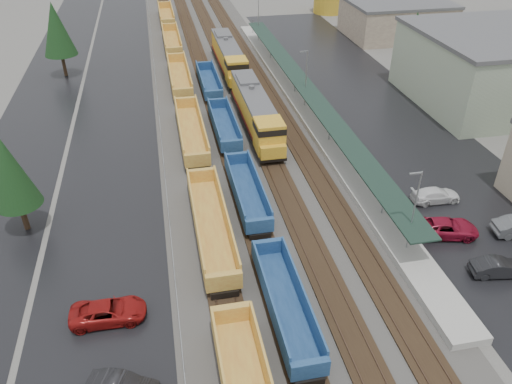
% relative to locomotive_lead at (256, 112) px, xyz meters
% --- Properties ---
extents(ballast_strip, '(20.00, 160.00, 0.08)m').
position_rel_locomotive_lead_xyz_m(ballast_strip, '(-2.00, 14.59, -2.38)').
color(ballast_strip, '#302D2B').
rests_on(ballast_strip, ground).
extents(trackbed, '(14.60, 160.00, 0.22)m').
position_rel_locomotive_lead_xyz_m(trackbed, '(-2.00, 14.59, -2.26)').
color(trackbed, black).
rests_on(trackbed, ground).
extents(west_parking_lot, '(10.00, 160.00, 0.02)m').
position_rel_locomotive_lead_xyz_m(west_parking_lot, '(-17.00, 14.59, -2.41)').
color(west_parking_lot, black).
rests_on(west_parking_lot, ground).
extents(west_road, '(9.00, 160.00, 0.02)m').
position_rel_locomotive_lead_xyz_m(west_road, '(-27.00, 14.59, -2.41)').
color(west_road, black).
rests_on(west_road, ground).
extents(east_commuter_lot, '(16.00, 100.00, 0.02)m').
position_rel_locomotive_lead_xyz_m(east_commuter_lot, '(17.00, 4.59, -2.41)').
color(east_commuter_lot, black).
rests_on(east_commuter_lot, ground).
extents(station_platform, '(3.00, 80.00, 8.00)m').
position_rel_locomotive_lead_xyz_m(station_platform, '(7.50, 4.60, -1.69)').
color(station_platform, '#9E9B93').
rests_on(station_platform, ground).
extents(chainlink_fence, '(0.08, 160.04, 2.02)m').
position_rel_locomotive_lead_xyz_m(chainlink_fence, '(-11.50, 13.03, -0.81)').
color(chainlink_fence, gray).
rests_on(chainlink_fence, ground).
extents(tree_west_near, '(3.96, 3.96, 9.00)m').
position_rel_locomotive_lead_xyz_m(tree_west_near, '(-24.00, -15.41, 3.40)').
color(tree_west_near, '#332316').
rests_on(tree_west_near, ground).
extents(tree_west_far, '(4.84, 4.84, 11.00)m').
position_rel_locomotive_lead_xyz_m(tree_west_far, '(-25.00, 24.59, 4.70)').
color(tree_west_far, '#332316').
rests_on(tree_west_far, ground).
extents(tree_east, '(4.40, 4.40, 10.00)m').
position_rel_locomotive_lead_xyz_m(tree_east, '(26.00, 12.59, 4.05)').
color(tree_east, '#332316').
rests_on(tree_east, ground).
extents(locomotive_lead, '(3.05, 20.09, 4.55)m').
position_rel_locomotive_lead_xyz_m(locomotive_lead, '(0.00, 0.00, 0.00)').
color(locomotive_lead, black).
rests_on(locomotive_lead, ground).
extents(locomotive_trail, '(3.05, 20.09, 4.55)m').
position_rel_locomotive_lead_xyz_m(locomotive_trail, '(0.00, 21.00, 0.00)').
color(locomotive_trail, black).
rests_on(locomotive_trail, ground).
extents(well_string_yellow, '(2.79, 126.94, 2.48)m').
position_rel_locomotive_lead_xyz_m(well_string_yellow, '(-8.00, -1.26, -1.20)').
color(well_string_yellow, '#C07E35').
rests_on(well_string_yellow, ground).
extents(well_string_blue, '(2.53, 86.60, 2.24)m').
position_rel_locomotive_lead_xyz_m(well_string_blue, '(-4.00, -22.53, -1.30)').
color(well_string_blue, navy).
rests_on(well_string_blue, ground).
extents(parked_car_west_c, '(2.55, 5.36, 1.48)m').
position_rel_locomotive_lead_xyz_m(parked_car_west_c, '(-16.37, -27.87, -1.68)').
color(parked_car_west_c, maroon).
rests_on(parked_car_west_c, ground).
extents(parked_car_east_a, '(2.19, 4.57, 1.44)m').
position_rel_locomotive_lead_xyz_m(parked_car_east_a, '(13.49, -29.21, -1.70)').
color(parked_car_east_a, black).
rests_on(parked_car_east_a, ground).
extents(parked_car_east_b, '(3.67, 5.94, 1.54)m').
position_rel_locomotive_lead_xyz_m(parked_car_east_b, '(12.04, -23.72, -1.65)').
color(parked_car_east_b, maroon).
rests_on(parked_car_east_b, ground).
extents(parked_car_east_c, '(2.03, 4.78, 1.38)m').
position_rel_locomotive_lead_xyz_m(parked_car_east_c, '(13.78, -18.69, -1.73)').
color(parked_car_east_c, white).
rests_on(parked_car_east_c, ground).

